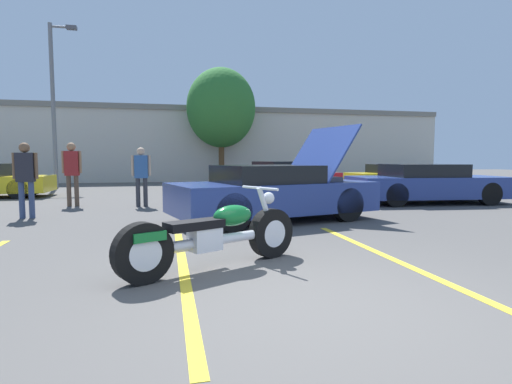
% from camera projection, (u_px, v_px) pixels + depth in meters
% --- Properties ---
extents(ground_plane, '(80.00, 80.00, 0.00)m').
position_uv_depth(ground_plane, '(328.00, 310.00, 3.51)').
color(ground_plane, '#514F4C').
extents(parking_stripe_middle, '(0.12, 4.81, 0.01)m').
position_uv_depth(parking_stripe_middle, '(184.00, 271.00, 4.71)').
color(parking_stripe_middle, yellow).
rests_on(parking_stripe_middle, ground).
extents(parking_stripe_back, '(0.12, 4.81, 0.01)m').
position_uv_depth(parking_stripe_back, '(392.00, 259.00, 5.30)').
color(parking_stripe_back, yellow).
rests_on(parking_stripe_back, ground).
extents(far_building, '(32.00, 4.20, 4.40)m').
position_uv_depth(far_building, '(189.00, 143.00, 24.95)').
color(far_building, beige).
rests_on(far_building, ground).
extents(light_pole, '(1.21, 0.28, 7.39)m').
position_uv_depth(light_pole, '(55.00, 98.00, 18.09)').
color(light_pole, slate).
rests_on(light_pole, ground).
extents(tree_background, '(3.87, 3.87, 6.43)m').
position_uv_depth(tree_background, '(221.00, 108.00, 22.50)').
color(tree_background, brown).
rests_on(tree_background, ground).
extents(motorcycle, '(2.28, 1.27, 0.97)m').
position_uv_depth(motorcycle, '(214.00, 236.00, 4.79)').
color(motorcycle, black).
rests_on(motorcycle, ground).
extents(show_car_hood_open, '(4.65, 2.95, 2.07)m').
position_uv_depth(show_car_hood_open, '(274.00, 192.00, 8.60)').
color(show_car_hood_open, navy).
rests_on(show_car_hood_open, ground).
extents(parked_car_right_row, '(4.27, 1.92, 1.09)m').
position_uv_depth(parked_car_right_row, '(398.00, 177.00, 17.32)').
color(parked_car_right_row, yellow).
rests_on(parked_car_right_row, ground).
extents(parked_car_mid_left_row, '(4.49, 2.97, 1.23)m').
position_uv_depth(parked_car_mid_left_row, '(286.00, 178.00, 15.26)').
color(parked_car_mid_left_row, red).
rests_on(parked_car_mid_left_row, ground).
extents(parked_car_mid_right_row, '(4.71, 2.30, 1.17)m').
position_uv_depth(parked_car_mid_right_row, '(426.00, 184.00, 11.98)').
color(parked_car_mid_right_row, navy).
rests_on(parked_car_mid_right_row, ground).
extents(spectator_near_motorcycle, '(0.52, 0.22, 1.64)m').
position_uv_depth(spectator_near_motorcycle, '(141.00, 172.00, 11.06)').
color(spectator_near_motorcycle, '#333338').
rests_on(spectator_near_motorcycle, ground).
extents(spectator_by_show_car, '(0.52, 0.22, 1.68)m').
position_uv_depth(spectator_by_show_car, '(25.00, 174.00, 8.85)').
color(spectator_by_show_car, '#38476B').
rests_on(spectator_by_show_car, ground).
extents(spectator_midground, '(0.52, 0.23, 1.78)m').
position_uv_depth(spectator_midground, '(72.00, 168.00, 11.10)').
color(spectator_midground, brown).
rests_on(spectator_midground, ground).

